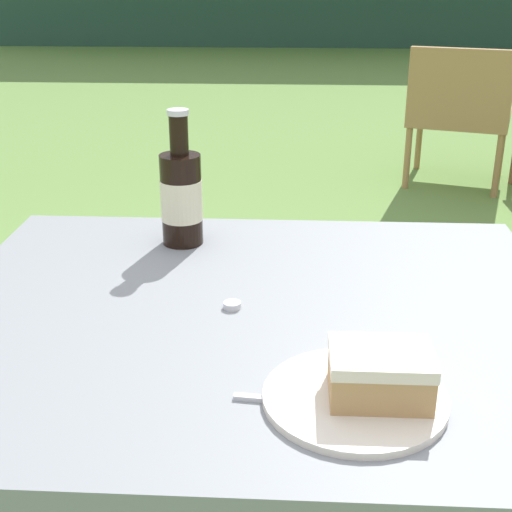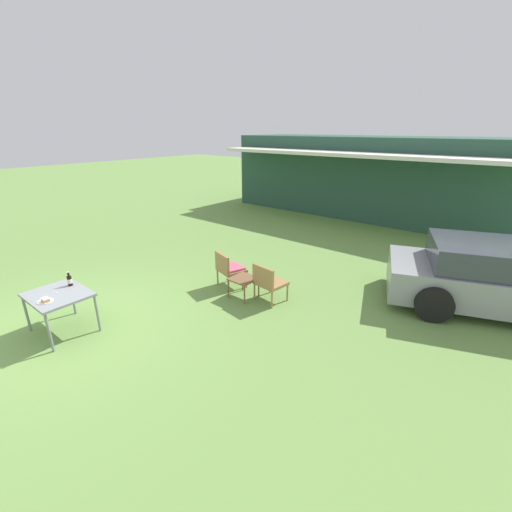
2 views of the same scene
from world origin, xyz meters
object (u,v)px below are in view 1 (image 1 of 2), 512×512
Objects in this scene: wicker_chair_cushioned at (460,108)px; patio_table at (253,344)px; cola_bottle_near at (181,195)px; cake_on_plate at (369,384)px.

wicker_chair_cushioned is 0.79× the size of patio_table.
patio_table is 3.88× the size of cola_bottle_near.
wicker_chair_cushioned is 3.44× the size of cake_on_plate.
cola_bottle_near reaches higher than cake_on_plate.
patio_table is (-0.99, -3.07, 0.20)m from wicker_chair_cushioned.
wicker_chair_cushioned reaches higher than patio_table.
patio_table is at bearing 89.30° from wicker_chair_cushioned.
patio_table is at bearing 123.08° from cake_on_plate.
wicker_chair_cushioned is 3.07× the size of cola_bottle_near.
cake_on_plate is 0.89× the size of cola_bottle_near.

